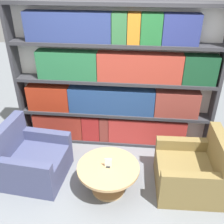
% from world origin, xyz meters
% --- Properties ---
extents(ground_plane, '(14.00, 14.00, 0.00)m').
position_xyz_m(ground_plane, '(0.00, 0.00, 0.00)').
color(ground_plane, slate).
extents(bookshelf, '(3.12, 0.30, 2.29)m').
position_xyz_m(bookshelf, '(-0.01, 1.29, 1.10)').
color(bookshelf, silver).
rests_on(bookshelf, ground_plane).
extents(armchair_left, '(0.92, 0.90, 0.84)m').
position_xyz_m(armchair_left, '(-1.10, 0.32, 0.28)').
color(armchair_left, '#42476B').
rests_on(armchair_left, ground_plane).
extents(armchair_right, '(0.87, 0.85, 0.84)m').
position_xyz_m(armchair_right, '(1.14, 0.31, 0.28)').
color(armchair_right, olive).
rests_on(armchair_right, ground_plane).
extents(coffee_table, '(0.83, 0.83, 0.42)m').
position_xyz_m(coffee_table, '(0.02, 0.15, 0.30)').
color(coffee_table, tan).
rests_on(coffee_table, ground_plane).
extents(table_sign, '(0.09, 0.06, 0.14)m').
position_xyz_m(table_sign, '(0.02, 0.15, 0.47)').
color(table_sign, black).
rests_on(table_sign, coffee_table).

